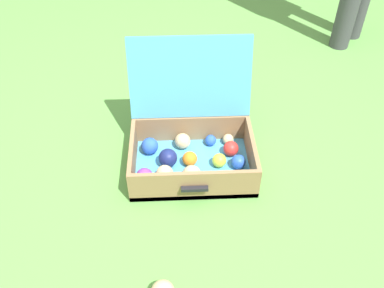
% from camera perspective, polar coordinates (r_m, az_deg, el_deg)
% --- Properties ---
extents(ground_plane, '(16.00, 16.00, 0.00)m').
position_cam_1_polar(ground_plane, '(1.84, -1.81, -4.22)').
color(ground_plane, '#569342').
extents(open_suitcase, '(0.54, 0.50, 0.51)m').
position_cam_1_polar(open_suitcase, '(1.83, -0.29, 0.20)').
color(open_suitcase, '#4799C6').
rests_on(open_suitcase, ground).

